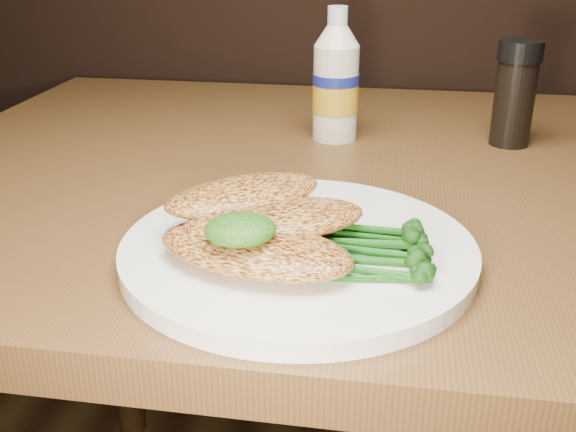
% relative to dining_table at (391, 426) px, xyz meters
% --- Properties ---
extents(dining_table, '(1.20, 0.80, 0.75)m').
position_rel_dining_table_xyz_m(dining_table, '(0.00, 0.00, 0.00)').
color(dining_table, '#4C3117').
rests_on(dining_table, floor).
extents(plate, '(0.30, 0.30, 0.02)m').
position_rel_dining_table_xyz_m(plate, '(-0.09, -0.24, 0.38)').
color(plate, white).
rests_on(plate, dining_table).
extents(chicken_front, '(0.18, 0.12, 0.03)m').
position_rel_dining_table_xyz_m(chicken_front, '(-0.12, -0.29, 0.40)').
color(chicken_front, '#D89044').
rests_on(chicken_front, plate).
extents(chicken_mid, '(0.17, 0.13, 0.02)m').
position_rel_dining_table_xyz_m(chicken_mid, '(-0.11, -0.25, 0.41)').
color(chicken_mid, '#D89044').
rests_on(chicken_mid, plate).
extents(chicken_back, '(0.16, 0.15, 0.02)m').
position_rel_dining_table_xyz_m(chicken_back, '(-0.15, -0.21, 0.42)').
color(chicken_back, '#D89044').
rests_on(chicken_back, plate).
extents(pesto_front, '(0.06, 0.06, 0.02)m').
position_rel_dining_table_xyz_m(pesto_front, '(-0.13, -0.30, 0.42)').
color(pesto_front, black).
rests_on(pesto_front, chicken_front).
extents(broccolini_bundle, '(0.15, 0.12, 0.02)m').
position_rel_dining_table_xyz_m(broccolini_bundle, '(-0.05, -0.26, 0.40)').
color(broccolini_bundle, '#155412').
rests_on(broccolini_bundle, plate).
extents(mayo_bottle, '(0.08, 0.08, 0.17)m').
position_rel_dining_table_xyz_m(mayo_bottle, '(-0.10, 0.10, 0.46)').
color(mayo_bottle, '#F1E5CC').
rests_on(mayo_bottle, dining_table).
extents(pepper_grinder, '(0.07, 0.07, 0.13)m').
position_rel_dining_table_xyz_m(pepper_grinder, '(0.12, 0.11, 0.44)').
color(pepper_grinder, black).
rests_on(pepper_grinder, dining_table).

